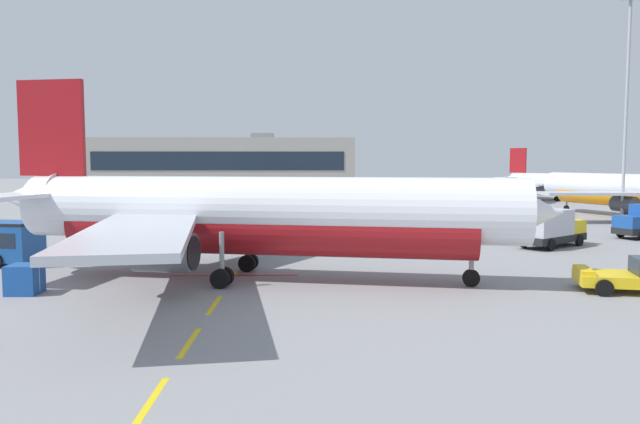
{
  "coord_description": "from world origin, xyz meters",
  "views": [
    {
      "loc": [
        22.7,
        -15.36,
        7.1
      ],
      "look_at": [
        23.46,
        25.26,
        3.7
      ],
      "focal_mm": 33.94,
      "sensor_mm": 36.0,
      "label": 1
    }
  ],
  "objects_px": {
    "ground_power_truck": "(551,227)",
    "uld_cargo_container": "(25,279)",
    "airliner_far_center": "(633,190)",
    "pushback_tug": "(640,276)",
    "apron_light_mast_far": "(627,83)",
    "airliner_mid_left": "(570,184)",
    "airliner_foreground": "(258,214)"
  },
  "relations": [
    {
      "from": "pushback_tug",
      "to": "apron_light_mast_far",
      "type": "height_order",
      "value": "apron_light_mast_far"
    },
    {
      "from": "airliner_foreground",
      "to": "uld_cargo_container",
      "type": "relative_size",
      "value": 21.41
    },
    {
      "from": "airliner_far_center",
      "to": "apron_light_mast_far",
      "type": "distance_m",
      "value": 14.22
    },
    {
      "from": "ground_power_truck",
      "to": "uld_cargo_container",
      "type": "distance_m",
      "value": 39.38
    },
    {
      "from": "ground_power_truck",
      "to": "uld_cargo_container",
      "type": "relative_size",
      "value": 4.31
    },
    {
      "from": "airliner_foreground",
      "to": "airliner_far_center",
      "type": "bearing_deg",
      "value": 41.49
    },
    {
      "from": "ground_power_truck",
      "to": "pushback_tug",
      "type": "bearing_deg",
      "value": -96.93
    },
    {
      "from": "pushback_tug",
      "to": "uld_cargo_container",
      "type": "xyz_separation_m",
      "value": [
        -33.27,
        0.22,
        -0.1
      ]
    },
    {
      "from": "airliner_foreground",
      "to": "apron_light_mast_far",
      "type": "bearing_deg",
      "value": 40.17
    },
    {
      "from": "uld_cargo_container",
      "to": "apron_light_mast_far",
      "type": "height_order",
      "value": "apron_light_mast_far"
    },
    {
      "from": "pushback_tug",
      "to": "ground_power_truck",
      "type": "height_order",
      "value": "ground_power_truck"
    },
    {
      "from": "pushback_tug",
      "to": "airliner_far_center",
      "type": "relative_size",
      "value": 0.21
    },
    {
      "from": "airliner_foreground",
      "to": "ground_power_truck",
      "type": "height_order",
      "value": "airliner_foreground"
    },
    {
      "from": "airliner_mid_left",
      "to": "uld_cargo_container",
      "type": "bearing_deg",
      "value": -129.4
    },
    {
      "from": "airliner_far_center",
      "to": "uld_cargo_container",
      "type": "height_order",
      "value": "airliner_far_center"
    },
    {
      "from": "airliner_foreground",
      "to": "airliner_far_center",
      "type": "height_order",
      "value": "airliner_foreground"
    },
    {
      "from": "pushback_tug",
      "to": "uld_cargo_container",
      "type": "relative_size",
      "value": 3.99
    },
    {
      "from": "apron_light_mast_far",
      "to": "uld_cargo_container",
      "type": "bearing_deg",
      "value": -144.3
    },
    {
      "from": "apron_light_mast_far",
      "to": "airliner_mid_left",
      "type": "bearing_deg",
      "value": 74.67
    },
    {
      "from": "airliner_foreground",
      "to": "ground_power_truck",
      "type": "bearing_deg",
      "value": 30.09
    },
    {
      "from": "airliner_far_center",
      "to": "uld_cargo_container",
      "type": "bearing_deg",
      "value": -142.8
    },
    {
      "from": "airliner_mid_left",
      "to": "apron_light_mast_far",
      "type": "distance_m",
      "value": 42.27
    },
    {
      "from": "ground_power_truck",
      "to": "apron_light_mast_far",
      "type": "height_order",
      "value": "apron_light_mast_far"
    },
    {
      "from": "airliner_mid_left",
      "to": "uld_cargo_container",
      "type": "distance_m",
      "value": 98.42
    },
    {
      "from": "airliner_far_center",
      "to": "pushback_tug",
      "type": "bearing_deg",
      "value": -117.94
    },
    {
      "from": "pushback_tug",
      "to": "ground_power_truck",
      "type": "bearing_deg",
      "value": 83.07
    },
    {
      "from": "airliner_mid_left",
      "to": "airliner_far_center",
      "type": "xyz_separation_m",
      "value": [
        -6.57,
        -33.61,
        0.39
      ]
    },
    {
      "from": "airliner_far_center",
      "to": "ground_power_truck",
      "type": "distance_m",
      "value": 32.52
    },
    {
      "from": "airliner_far_center",
      "to": "ground_power_truck",
      "type": "relative_size",
      "value": 4.35
    },
    {
      "from": "airliner_foreground",
      "to": "pushback_tug",
      "type": "height_order",
      "value": "airliner_foreground"
    },
    {
      "from": "airliner_mid_left",
      "to": "airliner_far_center",
      "type": "bearing_deg",
      "value": -101.05
    },
    {
      "from": "airliner_foreground",
      "to": "ground_power_truck",
      "type": "relative_size",
      "value": 4.96
    }
  ]
}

